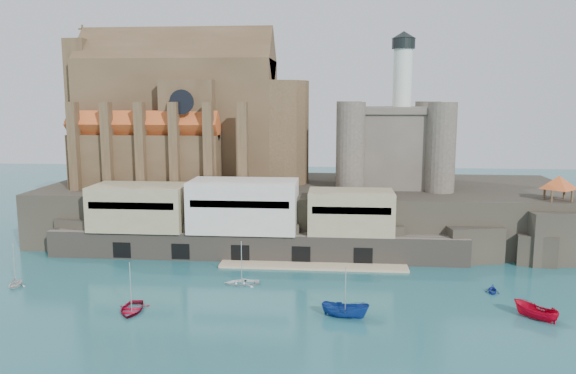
% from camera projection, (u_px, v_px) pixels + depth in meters
% --- Properties ---
extents(ground, '(300.00, 300.00, 0.00)m').
position_uv_depth(ground, '(292.00, 308.00, 72.10)').
color(ground, '#1B5259').
rests_on(ground, ground).
extents(promontory, '(100.00, 36.00, 10.00)m').
position_uv_depth(promontory, '(307.00, 210.00, 110.08)').
color(promontory, black).
rests_on(promontory, ground).
extents(quay, '(70.00, 12.00, 13.05)m').
position_uv_depth(quay, '(242.00, 221.00, 94.72)').
color(quay, '#61594E').
rests_on(quay, ground).
extents(church, '(47.00, 25.93, 30.51)m').
position_uv_depth(church, '(188.00, 121.00, 111.85)').
color(church, '#4A3722').
rests_on(church, promontory).
extents(castle_keep, '(21.20, 21.20, 29.30)m').
position_uv_depth(castle_keep, '(392.00, 142.00, 108.27)').
color(castle_keep, '#4E463D').
rests_on(castle_keep, promontory).
extents(rock_outcrop, '(14.50, 10.50, 8.70)m').
position_uv_depth(rock_outcrop, '(555.00, 236.00, 93.33)').
color(rock_outcrop, black).
rests_on(rock_outcrop, ground).
extents(pavilion, '(6.40, 6.40, 5.40)m').
position_uv_depth(pavilion, '(559.00, 184.00, 92.12)').
color(pavilion, '#4A3722').
rests_on(pavilion, rock_outcrop).
extents(boat_0, '(4.23, 1.69, 5.76)m').
position_uv_depth(boat_0, '(132.00, 311.00, 71.03)').
color(boat_0, maroon).
rests_on(boat_0, ground).
extents(boat_2, '(2.63, 2.58, 5.93)m').
position_uv_depth(boat_2, '(345.00, 317.00, 69.07)').
color(boat_2, navy).
rests_on(boat_2, ground).
extents(boat_4, '(2.96, 1.85, 3.39)m').
position_uv_depth(boat_4, '(16.00, 287.00, 80.27)').
color(boat_4, beige).
rests_on(boat_4, ground).
extents(boat_5, '(3.05, 3.05, 5.66)m').
position_uv_depth(boat_5, '(535.00, 319.00, 68.61)').
color(boat_5, '#BB021D').
rests_on(boat_5, ground).
extents(boat_6, '(1.74, 3.78, 5.11)m').
position_uv_depth(boat_6, '(242.00, 284.00, 81.40)').
color(boat_6, white).
rests_on(boat_6, ground).
extents(boat_7, '(2.72, 2.05, 2.81)m').
position_uv_depth(boat_7, '(492.00, 292.00, 77.85)').
color(boat_7, navy).
rests_on(boat_7, ground).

